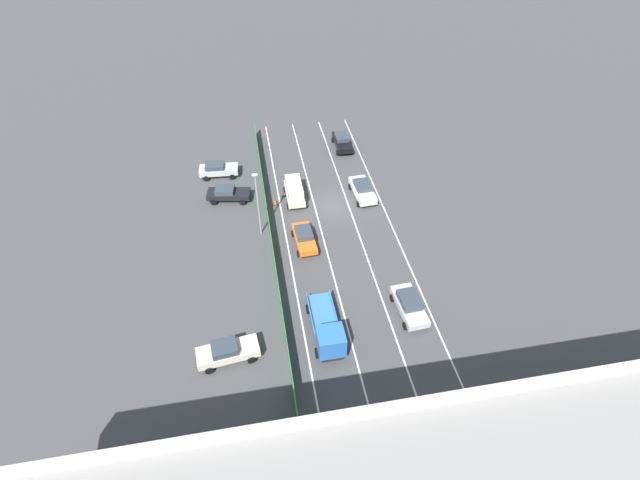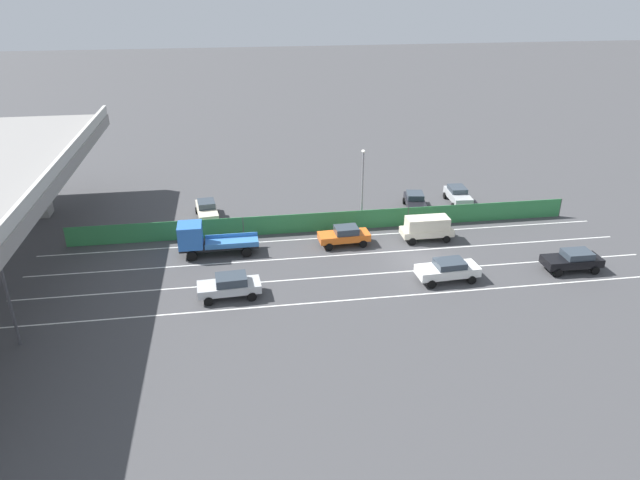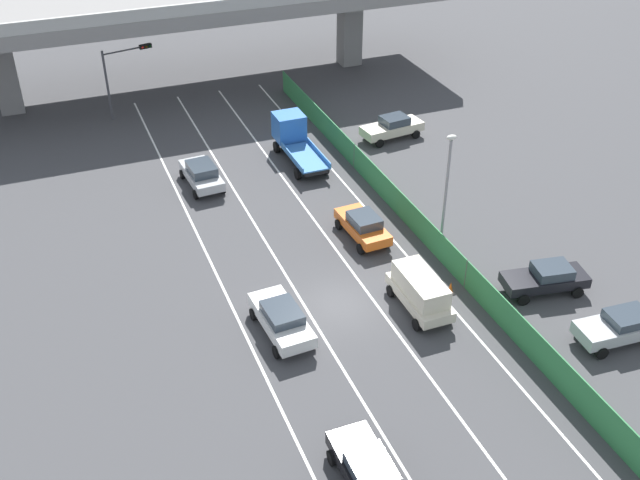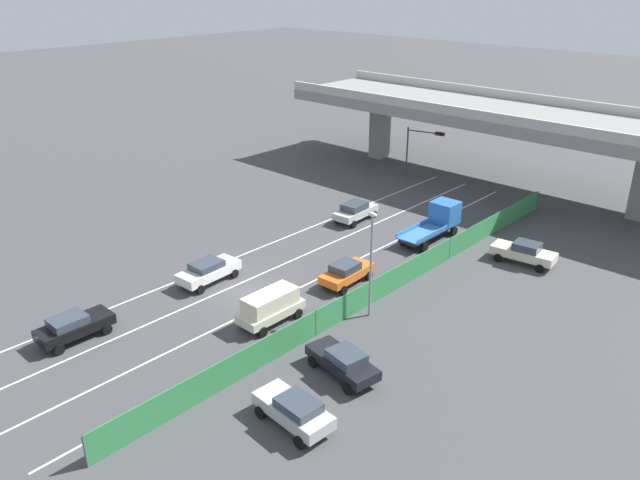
{
  "view_description": "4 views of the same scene",
  "coord_description": "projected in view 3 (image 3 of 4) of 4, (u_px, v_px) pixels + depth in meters",
  "views": [
    {
      "loc": [
        8.04,
        38.29,
        30.98
      ],
      "look_at": [
        2.31,
        6.0,
        0.9
      ],
      "focal_mm": 26.44,
      "sensor_mm": 36.0,
      "label": 1
    },
    {
      "loc": [
        -39.85,
        14.16,
        21.0
      ],
      "look_at": [
        2.84,
        7.58,
        1.0
      ],
      "focal_mm": 32.45,
      "sensor_mm": 36.0,
      "label": 2
    },
    {
      "loc": [
        -12.58,
        -29.07,
        24.81
      ],
      "look_at": [
        0.64,
        4.43,
        1.17
      ],
      "focal_mm": 42.85,
      "sensor_mm": 36.0,
      "label": 3
    },
    {
      "loc": [
        29.15,
        -24.74,
        20.46
      ],
      "look_at": [
        0.12,
        6.52,
        1.91
      ],
      "focal_mm": 35.13,
      "sensor_mm": 36.0,
      "label": 4
    }
  ],
  "objects": [
    {
      "name": "ground_plane",
      "position": [
        340.0,
        304.0,
        40.08
      ],
      "size": [
        300.0,
        300.0,
        0.0
      ],
      "primitive_type": "plane",
      "color": "#424244"
    },
    {
      "name": "lane_line_left_edge",
      "position": [
        210.0,
        261.0,
        43.35
      ],
      "size": [
        0.14,
        48.63,
        0.01
      ],
      "primitive_type": "cube",
      "color": "silver",
      "rests_on": "ground"
    },
    {
      "name": "lane_line_mid_left",
      "position": [
        270.0,
        249.0,
        44.44
      ],
      "size": [
        0.14,
        48.63,
        0.01
      ],
      "primitive_type": "cube",
      "color": "silver",
      "rests_on": "ground"
    },
    {
      "name": "lane_line_mid_right",
      "position": [
        326.0,
        236.0,
        45.53
      ],
      "size": [
        0.14,
        48.63,
        0.01
      ],
      "primitive_type": "cube",
      "color": "silver",
      "rests_on": "ground"
    },
    {
      "name": "lane_line_right_edge",
      "position": [
        380.0,
        225.0,
        46.62
      ],
      "size": [
        0.14,
        48.63,
        0.01
      ],
      "primitive_type": "cube",
      "color": "silver",
      "rests_on": "ground"
    },
    {
      "name": "elevated_overpass",
      "position": [
        185.0,
        4.0,
        61.65
      ],
      "size": [
        45.66,
        11.61,
        8.57
      ],
      "color": "gray",
      "rests_on": "ground"
    },
    {
      "name": "green_fence",
      "position": [
        403.0,
        208.0,
        46.61
      ],
      "size": [
        0.1,
        44.73,
        1.76
      ],
      "color": "#338447",
      "rests_on": "ground"
    },
    {
      "name": "car_sedan_silver",
      "position": [
        202.0,
        174.0,
        50.17
      ],
      "size": [
        2.27,
        4.54,
        1.67
      ],
      "color": "#B7BABC",
      "rests_on": "ground"
    },
    {
      "name": "car_taxi_orange",
      "position": [
        363.0,
        225.0,
        44.89
      ],
      "size": [
        2.13,
        4.38,
        1.63
      ],
      "color": "orange",
      "rests_on": "ground"
    },
    {
      "name": "car_van_cream",
      "position": [
        420.0,
        290.0,
        39.12
      ],
      "size": [
        2.03,
        4.43,
        2.06
      ],
      "color": "beige",
      "rests_on": "ground"
    },
    {
      "name": "car_sedan_black",
      "position": [
        368.0,
        471.0,
        29.8
      ],
      "size": [
        2.05,
        4.45,
        1.61
      ],
      "color": "black",
      "rests_on": "ground"
    },
    {
      "name": "car_hatchback_white",
      "position": [
        282.0,
        319.0,
        37.63
      ],
      "size": [
        2.28,
        4.74,
        1.61
      ],
      "color": "silver",
      "rests_on": "ground"
    },
    {
      "name": "flatbed_truck_blue",
      "position": [
        294.0,
        137.0,
        53.73
      ],
      "size": [
        2.33,
        6.4,
        2.74
      ],
      "color": "black",
      "rests_on": "ground"
    },
    {
      "name": "parked_wagon_silver",
      "position": [
        621.0,
        326.0,
        37.15
      ],
      "size": [
        4.41,
        2.21,
        1.61
      ],
      "color": "#B2B5B7",
      "rests_on": "ground"
    },
    {
      "name": "parked_sedan_dark",
      "position": [
        546.0,
        278.0,
        40.55
      ],
      "size": [
        4.74,
        2.57,
        1.59
      ],
      "color": "black",
      "rests_on": "ground"
    },
    {
      "name": "parked_sedan_cream",
      "position": [
        392.0,
        127.0,
        56.26
      ],
      "size": [
        4.84,
        2.4,
        1.7
      ],
      "color": "beige",
      "rests_on": "ground"
    },
    {
      "name": "traffic_light",
      "position": [
        123.0,
        67.0,
        58.1
      ],
      "size": [
        3.93,
        1.08,
        5.49
      ],
      "color": "#47474C",
      "rests_on": "ground"
    },
    {
      "name": "street_lamp",
      "position": [
        447.0,
        180.0,
        42.41
      ],
      "size": [
        0.6,
        0.36,
        7.08
      ],
      "color": "gray",
      "rests_on": "ground"
    },
    {
      "name": "traffic_cone",
      "position": [
        450.0,
        288.0,
        40.64
      ],
      "size": [
        0.47,
        0.47,
        0.74
      ],
      "color": "orange",
      "rests_on": "ground"
    }
  ]
}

